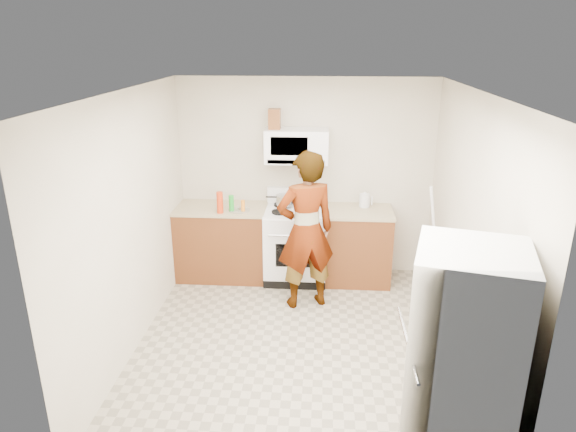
# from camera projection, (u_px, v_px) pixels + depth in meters

# --- Properties ---
(floor) EXTENTS (3.60, 3.60, 0.00)m
(floor) POSITION_uv_depth(u_px,v_px,m) (297.00, 342.00, 5.24)
(floor) COLOR gray
(floor) RESTS_ON ground
(back_wall) EXTENTS (3.20, 0.02, 2.50)m
(back_wall) POSITION_uv_depth(u_px,v_px,m) (305.00, 178.00, 6.51)
(back_wall) COLOR beige
(back_wall) RESTS_ON floor
(right_wall) EXTENTS (0.02, 3.60, 2.50)m
(right_wall) POSITION_uv_depth(u_px,v_px,m) (470.00, 232.00, 4.72)
(right_wall) COLOR beige
(right_wall) RESTS_ON floor
(cabinet_left) EXTENTS (1.12, 0.62, 0.90)m
(cabinet_left) POSITION_uv_depth(u_px,v_px,m) (222.00, 243.00, 6.56)
(cabinet_left) COLOR brown
(cabinet_left) RESTS_ON floor
(counter_left) EXTENTS (1.14, 0.64, 0.03)m
(counter_left) POSITION_uv_depth(u_px,v_px,m) (221.00, 208.00, 6.41)
(counter_left) COLOR tan
(counter_left) RESTS_ON cabinet_left
(cabinet_right) EXTENTS (0.80, 0.62, 0.90)m
(cabinet_right) POSITION_uv_depth(u_px,v_px,m) (358.00, 247.00, 6.44)
(cabinet_right) COLOR brown
(cabinet_right) RESTS_ON floor
(counter_right) EXTENTS (0.82, 0.64, 0.03)m
(counter_right) POSITION_uv_depth(u_px,v_px,m) (359.00, 212.00, 6.29)
(counter_right) COLOR tan
(counter_right) RESTS_ON cabinet_right
(gas_range) EXTENTS (0.76, 0.65, 1.13)m
(gas_range) POSITION_uv_depth(u_px,v_px,m) (296.00, 243.00, 6.48)
(gas_range) COLOR white
(gas_range) RESTS_ON floor
(microwave) EXTENTS (0.76, 0.38, 0.40)m
(microwave) POSITION_uv_depth(u_px,v_px,m) (297.00, 146.00, 6.20)
(microwave) COLOR white
(microwave) RESTS_ON back_wall
(person) EXTENTS (0.77, 0.64, 1.82)m
(person) POSITION_uv_depth(u_px,v_px,m) (306.00, 231.00, 5.69)
(person) COLOR tan
(person) RESTS_ON floor
(fridge) EXTENTS (0.85, 0.85, 1.70)m
(fridge) POSITION_uv_depth(u_px,v_px,m) (461.00, 366.00, 3.46)
(fridge) COLOR silver
(fridge) RESTS_ON floor
(kettle) EXTENTS (0.17, 0.17, 0.16)m
(kettle) POSITION_uv_depth(u_px,v_px,m) (365.00, 201.00, 6.39)
(kettle) COLOR silver
(kettle) RESTS_ON counter_right
(jug) EXTENTS (0.14, 0.14, 0.24)m
(jug) POSITION_uv_depth(u_px,v_px,m) (274.00, 119.00, 6.10)
(jug) COLOR brown
(jug) RESTS_ON microwave
(saucepan) EXTENTS (0.28, 0.28, 0.12)m
(saucepan) POSITION_uv_depth(u_px,v_px,m) (285.00, 200.00, 6.40)
(saucepan) COLOR #ABABAF
(saucepan) RESTS_ON gas_range
(tray) EXTENTS (0.29, 0.25, 0.05)m
(tray) POSITION_uv_depth(u_px,v_px,m) (306.00, 209.00, 6.25)
(tray) COLOR white
(tray) RESTS_ON gas_range
(bottle_spray) EXTENTS (0.09, 0.09, 0.26)m
(bottle_spray) POSITION_uv_depth(u_px,v_px,m) (220.00, 203.00, 6.15)
(bottle_spray) COLOR red
(bottle_spray) RESTS_ON counter_left
(bottle_hot_sauce) EXTENTS (0.06, 0.06, 0.14)m
(bottle_hot_sauce) POSITION_uv_depth(u_px,v_px,m) (243.00, 206.00, 6.22)
(bottle_hot_sauce) COLOR orange
(bottle_hot_sauce) RESTS_ON counter_left
(bottle_green_cap) EXTENTS (0.07, 0.07, 0.20)m
(bottle_green_cap) POSITION_uv_depth(u_px,v_px,m) (231.00, 203.00, 6.22)
(bottle_green_cap) COLOR green
(bottle_green_cap) RESTS_ON counter_left
(pot_lid) EXTENTS (0.28, 0.28, 0.01)m
(pot_lid) POSITION_uv_depth(u_px,v_px,m) (239.00, 210.00, 6.27)
(pot_lid) COLOR white
(pot_lid) RESTS_ON counter_left
(broom) EXTENTS (0.29, 0.18, 1.42)m
(broom) POSITION_uv_depth(u_px,v_px,m) (435.00, 245.00, 5.78)
(broom) COLOR silver
(broom) RESTS_ON floor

